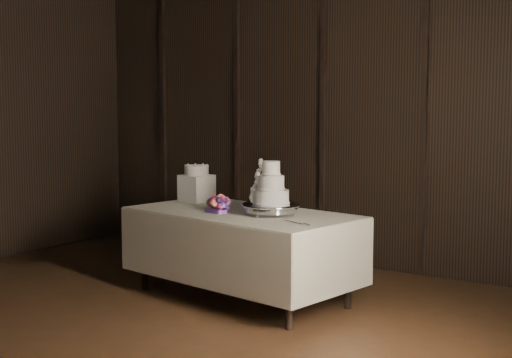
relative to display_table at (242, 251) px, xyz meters
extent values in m
cube|color=black|center=(-0.12, 1.71, 1.08)|extent=(6.04, 0.04, 3.04)
cube|color=beige|center=(0.00, 0.00, 0.34)|extent=(2.11, 1.32, 0.01)
cube|color=white|center=(0.00, 0.00, -0.06)|extent=(1.94, 1.18, 0.71)
cylinder|color=silver|center=(0.30, -0.01, 0.39)|extent=(0.57, 0.57, 0.09)
cylinder|color=white|center=(0.30, -0.01, 0.49)|extent=(0.30, 0.30, 0.12)
cylinder|color=white|center=(0.30, -0.01, 0.61)|extent=(0.22, 0.22, 0.12)
cylinder|color=white|center=(0.30, -0.01, 0.73)|extent=(0.15, 0.15, 0.12)
cube|color=white|center=(-0.74, 0.32, 0.47)|extent=(0.29, 0.29, 0.25)
cylinder|color=white|center=(-0.74, 0.32, 0.64)|extent=(0.23, 0.23, 0.09)
cube|color=silver|center=(0.65, -0.25, 0.35)|extent=(0.35, 0.17, 0.01)
camera|label=1|loc=(3.46, -4.94, 1.25)|focal=50.00mm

